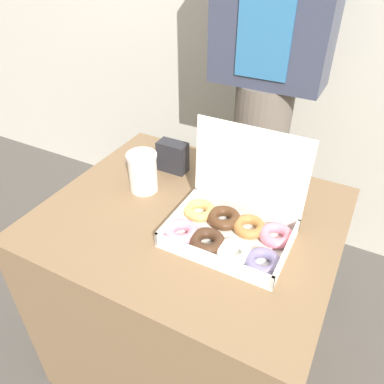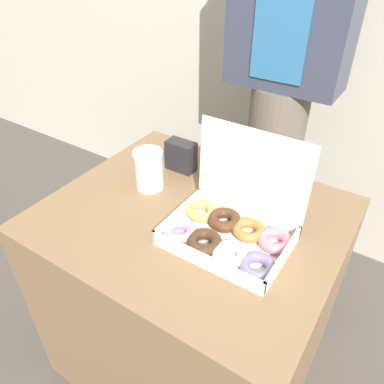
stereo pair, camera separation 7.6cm
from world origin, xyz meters
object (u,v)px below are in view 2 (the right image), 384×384
at_px(napkin_holder, 181,156).
at_px(person_customer, 283,81).
at_px(coffee_cup, 149,170).
at_px(donut_box, 230,227).

distance_m(napkin_holder, person_customer, 0.51).
bearing_deg(napkin_holder, person_customer, 69.98).
bearing_deg(person_customer, coffee_cup, -107.61).
bearing_deg(person_customer, donut_box, -77.77).
bearing_deg(donut_box, person_customer, 102.23).
bearing_deg(napkin_holder, donut_box, -35.46).
relative_size(coffee_cup, person_customer, 0.07).
xyz_separation_m(donut_box, person_customer, (-0.15, 0.67, 0.18)).
relative_size(donut_box, person_customer, 0.20).
distance_m(donut_box, napkin_holder, 0.38).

